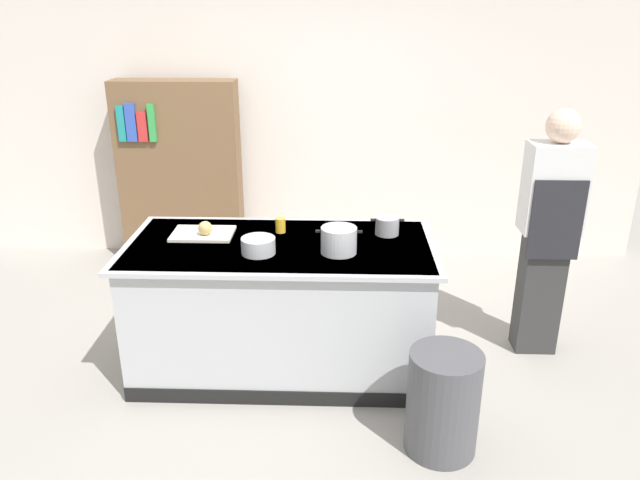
% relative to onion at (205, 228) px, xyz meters
% --- Properties ---
extents(ground_plane, '(10.00, 10.00, 0.00)m').
position_rel_onion_xyz_m(ground_plane, '(0.49, -0.09, -0.97)').
color(ground_plane, '#9E9991').
extents(back_wall, '(6.40, 0.12, 3.00)m').
position_rel_onion_xyz_m(back_wall, '(0.49, 2.01, 0.53)').
color(back_wall, silver).
rests_on(back_wall, ground_plane).
extents(counter_island, '(1.98, 0.98, 0.90)m').
position_rel_onion_xyz_m(counter_island, '(0.49, -0.09, -0.50)').
color(counter_island, '#B7BABF').
rests_on(counter_island, ground_plane).
extents(cutting_board, '(0.40, 0.28, 0.02)m').
position_rel_onion_xyz_m(cutting_board, '(-0.03, 0.05, -0.06)').
color(cutting_board, silver).
rests_on(cutting_board, counter_island).
extents(onion, '(0.09, 0.09, 0.09)m').
position_rel_onion_xyz_m(onion, '(0.00, 0.00, 0.00)').
color(onion, tan).
rests_on(onion, cutting_board).
extents(stock_pot, '(0.29, 0.22, 0.16)m').
position_rel_onion_xyz_m(stock_pot, '(0.87, -0.22, 0.02)').
color(stock_pot, '#B7BABF').
rests_on(stock_pot, counter_island).
extents(sauce_pan, '(0.22, 0.16, 0.12)m').
position_rel_onion_xyz_m(sauce_pan, '(1.19, 0.11, -0.01)').
color(sauce_pan, '#99999E').
rests_on(sauce_pan, counter_island).
extents(mixing_bowl, '(0.21, 0.21, 0.10)m').
position_rel_onion_xyz_m(mixing_bowl, '(0.38, -0.25, -0.02)').
color(mixing_bowl, '#B7BABF').
rests_on(mixing_bowl, counter_island).
extents(juice_cup, '(0.07, 0.07, 0.10)m').
position_rel_onion_xyz_m(juice_cup, '(0.48, 0.12, -0.02)').
color(juice_cup, yellow).
rests_on(juice_cup, counter_island).
extents(trash_bin, '(0.40, 0.40, 0.60)m').
position_rel_onion_xyz_m(trash_bin, '(1.45, -0.89, -0.66)').
color(trash_bin, '#4C4C51').
rests_on(trash_bin, ground_plane).
extents(person_chef, '(0.38, 0.25, 1.72)m').
position_rel_onion_xyz_m(person_chef, '(2.28, 0.20, -0.05)').
color(person_chef, '#323232').
rests_on(person_chef, ground_plane).
extents(bookshelf, '(1.10, 0.31, 1.70)m').
position_rel_onion_xyz_m(bookshelf, '(-0.60, 1.71, -0.11)').
color(bookshelf, brown).
rests_on(bookshelf, ground_plane).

